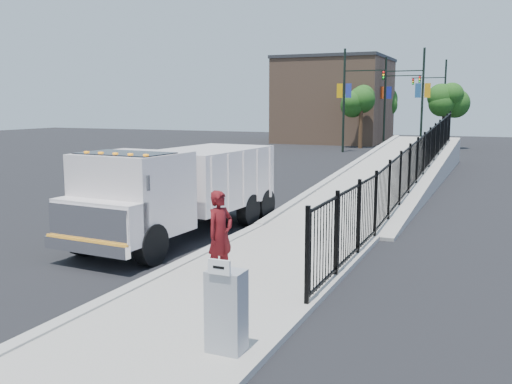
% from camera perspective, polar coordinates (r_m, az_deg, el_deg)
% --- Properties ---
extents(ground, '(120.00, 120.00, 0.00)m').
position_cam_1_polar(ground, '(14.02, -6.23, -6.95)').
color(ground, black).
rests_on(ground, ground).
extents(sidewalk, '(3.55, 12.00, 0.12)m').
position_cam_1_polar(sidewalk, '(11.45, -2.77, -10.24)').
color(sidewalk, '#9E998E').
rests_on(sidewalk, ground).
extents(curb, '(0.30, 12.00, 0.16)m').
position_cam_1_polar(curb, '(12.38, -10.89, -8.82)').
color(curb, '#ADAAA3').
rests_on(curb, ground).
extents(ramp, '(3.95, 24.06, 3.19)m').
position_cam_1_polar(ramp, '(28.33, 13.95, 0.86)').
color(ramp, '#9E998E').
rests_on(ramp, ground).
extents(iron_fence, '(0.10, 28.00, 1.80)m').
position_cam_1_polar(iron_fence, '(24.08, 15.76, 1.58)').
color(iron_fence, black).
rests_on(iron_fence, ground).
extents(truck, '(2.93, 7.82, 2.63)m').
position_cam_1_polar(truck, '(16.26, -7.88, 0.55)').
color(truck, black).
rests_on(truck, ground).
extents(worker, '(0.64, 0.79, 1.87)m').
position_cam_1_polar(worker, '(12.13, -3.60, -4.25)').
color(worker, '#580E12').
rests_on(worker, sidewalk).
extents(utility_cabinet, '(0.55, 0.40, 1.25)m').
position_cam_1_polar(utility_cabinet, '(8.67, -2.98, -11.80)').
color(utility_cabinet, gray).
rests_on(utility_cabinet, sidewalk).
extents(arrow_sign, '(0.35, 0.04, 0.22)m').
position_cam_1_polar(arrow_sign, '(8.25, -3.71, -7.51)').
color(arrow_sign, white).
rests_on(arrow_sign, utility_cabinet).
extents(debris, '(0.40, 0.40, 0.10)m').
position_cam_1_polar(debris, '(9.98, -2.92, -12.51)').
color(debris, silver).
rests_on(debris, sidewalk).
extents(light_pole_0, '(3.77, 0.22, 8.00)m').
position_cam_1_polar(light_pole_0, '(45.48, 9.16, 9.43)').
color(light_pole_0, black).
rests_on(light_pole_0, ground).
extents(light_pole_1, '(3.78, 0.22, 8.00)m').
position_cam_1_polar(light_pole_1, '(46.15, 15.93, 9.20)').
color(light_pole_1, black).
rests_on(light_pole_1, ground).
extents(light_pole_2, '(3.78, 0.22, 8.00)m').
position_cam_1_polar(light_pole_2, '(54.41, 13.09, 9.20)').
color(light_pole_2, black).
rests_on(light_pole_2, ground).
extents(light_pole_3, '(3.78, 0.22, 8.00)m').
position_cam_1_polar(light_pole_3, '(59.00, 18.03, 8.95)').
color(light_pole_3, black).
rests_on(light_pole_3, ground).
extents(tree_0, '(2.35, 2.35, 5.17)m').
position_cam_1_polar(tree_0, '(49.86, 10.49, 8.83)').
color(tree_0, '#382314').
rests_on(tree_0, ground).
extents(tree_1, '(2.25, 2.25, 5.12)m').
position_cam_1_polar(tree_1, '(50.89, 18.37, 8.52)').
color(tree_1, '#382314').
rests_on(tree_1, ground).
extents(tree_2, '(3.07, 3.07, 5.53)m').
position_cam_1_polar(tree_2, '(62.32, 12.56, 8.77)').
color(tree_2, '#382314').
rests_on(tree_2, ground).
extents(building, '(10.00, 10.00, 8.00)m').
position_cam_1_polar(building, '(57.87, 7.86, 8.94)').
color(building, '#8C664C').
rests_on(building, ground).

